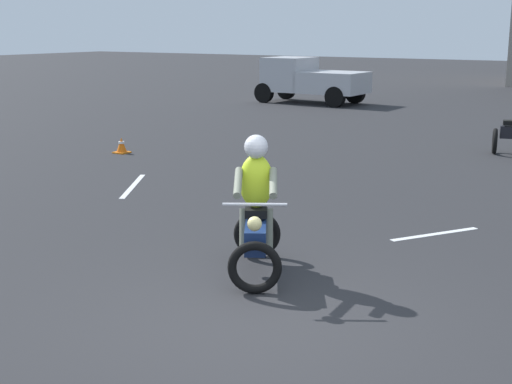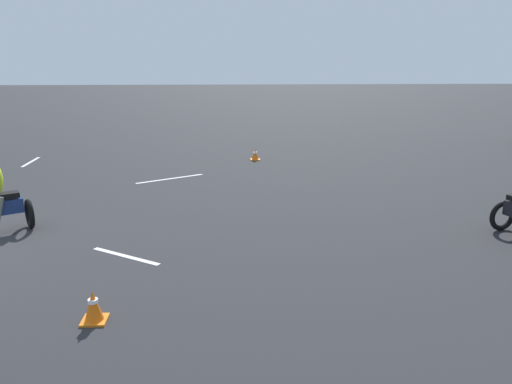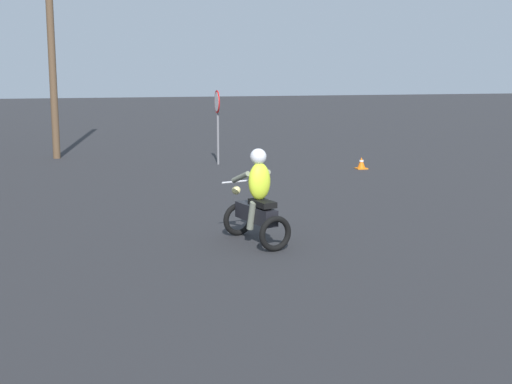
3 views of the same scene
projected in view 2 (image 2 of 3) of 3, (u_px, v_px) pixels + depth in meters
name	position (u px, v px, depth m)	size (l,w,h in m)	color
traffic_cone_far_right	(255.00, 155.00, 16.78)	(0.32, 0.32, 0.37)	orange
traffic_cone_far_center	(93.00, 307.00, 6.42)	(0.32, 0.32, 0.43)	orange
lane_stripe_ne	(126.00, 256.00, 8.60)	(0.10, 1.49, 0.01)	silver
lane_stripe_nw	(170.00, 179.00, 14.17)	(0.10, 2.04, 0.01)	silver
lane_stripe_w	(31.00, 162.00, 16.49)	(0.10, 1.63, 0.01)	silver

